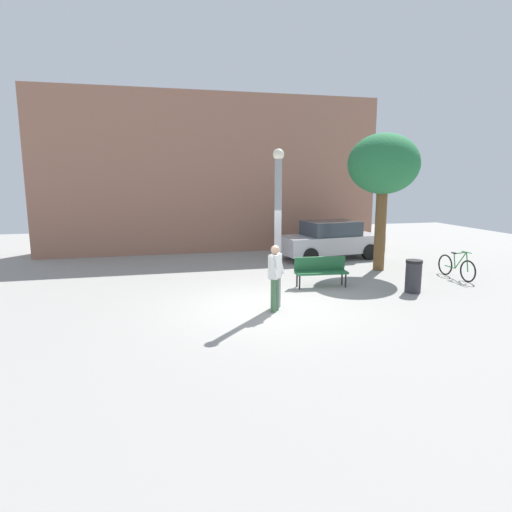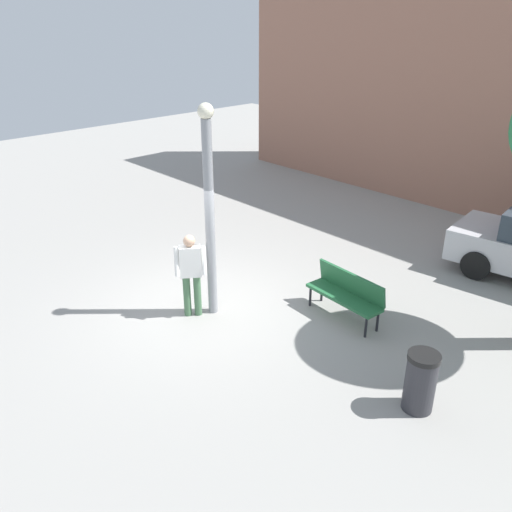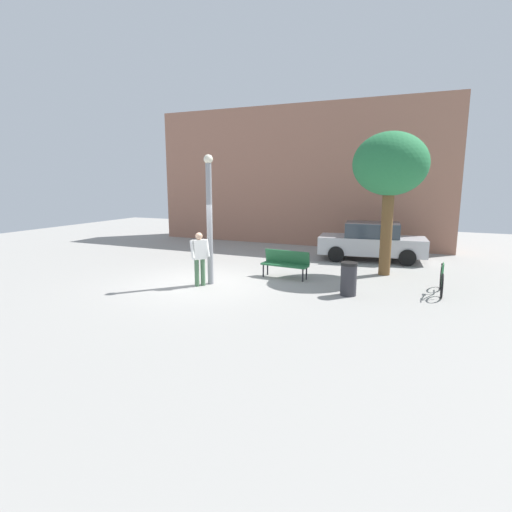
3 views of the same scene
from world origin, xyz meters
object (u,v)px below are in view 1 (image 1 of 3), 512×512
lamppost (278,223)px  plaza_tree (383,166)px  parked_car_silver (330,240)px  person_by_lamppost (275,273)px  bicycle_green (456,267)px  park_bench (321,269)px  trash_bin (413,276)px

lamppost → plaza_tree: bearing=36.0°
parked_car_silver → plaza_tree: bearing=-72.3°
person_by_lamppost → lamppost: bearing=65.4°
plaza_tree → lamppost: bearing=-144.0°
bicycle_green → person_by_lamppost: bearing=-163.4°
park_bench → trash_bin: 2.69m
person_by_lamppost → plaza_tree: plaza_tree is taller
trash_bin → lamppost: bearing=-174.1°
lamppost → trash_bin: (4.25, 0.44, -1.69)m
lamppost → bicycle_green: size_ratio=2.21×
lamppost → parked_car_silver: bearing=56.1°
person_by_lamppost → parked_car_silver: (4.25, 6.43, -0.19)m
person_by_lamppost → trash_bin: 4.52m
person_by_lamppost → bicycle_green: bearing=16.6°
person_by_lamppost → parked_car_silver: bearing=56.6°
park_bench → parked_car_silver: 4.86m
lamppost → person_by_lamppost: (-0.17, -0.36, -1.21)m
plaza_tree → trash_bin: bearing=-101.5°
lamppost → park_bench: 3.04m
lamppost → parked_car_silver: lamppost is taller
park_bench → parked_car_silver: bearing=63.3°
plaza_tree → person_by_lamppost: bearing=-142.3°
park_bench → bicycle_green: bicycle_green is taller
bicycle_green → trash_bin: bearing=-153.0°
person_by_lamppost → trash_bin: person_by_lamppost is taller
plaza_tree → bicycle_green: plaza_tree is taller
person_by_lamppost → parked_car_silver: person_by_lamppost is taller
lamppost → park_bench: size_ratio=2.45×
trash_bin → bicycle_green: bearing=27.0°
person_by_lamppost → trash_bin: bearing=10.3°
plaza_tree → trash_bin: size_ratio=5.05×
plaza_tree → bicycle_green: (1.79, -1.87, -3.31)m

